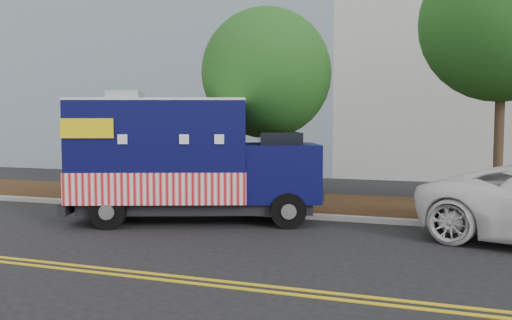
% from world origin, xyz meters
% --- Properties ---
extents(ground, '(120.00, 120.00, 0.00)m').
position_xyz_m(ground, '(0.00, 0.00, 0.00)').
color(ground, black).
rests_on(ground, ground).
extents(curb, '(120.00, 0.18, 0.15)m').
position_xyz_m(curb, '(0.00, 1.40, 0.07)').
color(curb, '#9E9E99').
rests_on(curb, ground).
extents(mulch_strip, '(120.00, 4.00, 0.15)m').
position_xyz_m(mulch_strip, '(0.00, 3.50, 0.07)').
color(mulch_strip, black).
rests_on(mulch_strip, ground).
extents(centerline_near, '(120.00, 0.10, 0.01)m').
position_xyz_m(centerline_near, '(0.00, -4.45, 0.01)').
color(centerline_near, gold).
rests_on(centerline_near, ground).
extents(centerline_far, '(120.00, 0.10, 0.01)m').
position_xyz_m(centerline_far, '(0.00, -4.70, 0.01)').
color(centerline_far, gold).
rests_on(centerline_far, ground).
extents(tree_b, '(4.09, 4.09, 6.24)m').
position_xyz_m(tree_b, '(1.41, 3.23, 4.18)').
color(tree_b, '#38281C').
rests_on(tree_b, ground).
extents(tree_c, '(4.44, 4.44, 7.65)m').
position_xyz_m(tree_c, '(8.14, 3.41, 5.42)').
color(tree_c, '#38281C').
rests_on(tree_c, ground).
extents(sign_post, '(0.06, 0.06, 2.40)m').
position_xyz_m(sign_post, '(-2.59, 1.55, 1.20)').
color(sign_post, '#473828').
rests_on(sign_post, ground).
extents(food_truck, '(6.96, 4.43, 3.46)m').
position_xyz_m(food_truck, '(0.09, 0.12, 1.57)').
color(food_truck, black).
rests_on(food_truck, ground).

